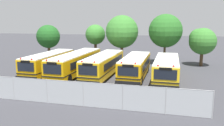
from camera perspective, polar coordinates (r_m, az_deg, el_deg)
name	(u,v)px	position (r m, az deg, el deg)	size (l,w,h in m)	color
ground_plane	(105,76)	(27.05, -1.85, -3.25)	(160.00, 160.00, 0.00)	#38383D
school_bus_0	(49,62)	(29.27, -15.65, 0.20)	(2.61, 9.77, 2.64)	#EAA80C
school_bus_1	(76,63)	(28.02, -9.08, 0.11)	(2.77, 11.73, 2.73)	#EAA80C
school_bus_2	(104,64)	(26.76, -2.13, -0.32)	(2.73, 10.56, 2.68)	yellow
school_bus_3	(135,66)	(26.21, 5.96, -0.71)	(2.71, 9.41, 2.58)	#EAA80C
school_bus_4	(167,68)	(25.56, 13.70, -1.25)	(2.75, 9.68, 2.57)	yellow
tree_0	(48,37)	(38.80, -15.93, 6.44)	(3.82, 3.82, 5.89)	#4C3823
tree_1	(96,34)	(37.44, -4.14, 7.27)	(3.30, 3.30, 5.94)	#4C3823
tree_2	(123,32)	(34.83, 2.85, 7.86)	(5.01, 5.01, 7.39)	#4C3823
tree_3	(165,31)	(34.61, 13.38, 8.00)	(4.96, 4.96, 7.53)	#4C3823
tree_4	(202,41)	(35.00, 21.81, 5.33)	(3.84, 3.84, 5.53)	#4C3823
chainlink_fence	(65,92)	(17.95, -11.89, -7.30)	(21.47, 0.07, 1.97)	#9EA0A3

